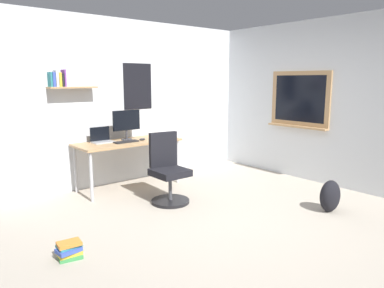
{
  "coord_description": "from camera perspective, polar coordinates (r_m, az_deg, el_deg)",
  "views": [
    {
      "loc": [
        -2.83,
        -2.76,
        1.66
      ],
      "look_at": [
        0.05,
        0.71,
        0.85
      ],
      "focal_mm": 33.64,
      "sensor_mm": 36.0,
      "label": 1
    }
  ],
  "objects": [
    {
      "name": "ground_plane",
      "position": [
        4.29,
        5.7,
        -12.66
      ],
      "size": [
        5.2,
        5.2,
        0.0
      ],
      "primitive_type": "plane",
      "color": "#ADA393",
      "rests_on": "ground"
    },
    {
      "name": "wall_back",
      "position": [
        5.94,
        -11.26,
        6.53
      ],
      "size": [
        5.0,
        0.3,
        2.6
      ],
      "color": "silver",
      "rests_on": "ground"
    },
    {
      "name": "wall_right",
      "position": [
        5.98,
        22.6,
        5.95
      ],
      "size": [
        0.22,
        5.0,
        2.6
      ],
      "color": "silver",
      "rests_on": "ground"
    },
    {
      "name": "desk",
      "position": [
        5.6,
        -10.06,
        -0.21
      ],
      "size": [
        1.6,
        0.66,
        0.73
      ],
      "color": "tan",
      "rests_on": "ground"
    },
    {
      "name": "office_chair",
      "position": [
        4.93,
        -3.83,
        -4.56
      ],
      "size": [
        0.52,
        0.52,
        0.95
      ],
      "color": "black",
      "rests_on": "ground"
    },
    {
      "name": "laptop",
      "position": [
        5.55,
        -14.12,
        0.81
      ],
      "size": [
        0.31,
        0.21,
        0.23
      ],
      "color": "#ADAFB5",
      "rests_on": "desk"
    },
    {
      "name": "monitor_primary",
      "position": [
        5.66,
        -10.35,
        3.34
      ],
      "size": [
        0.46,
        0.17,
        0.46
      ],
      "color": "#38383D",
      "rests_on": "desk"
    },
    {
      "name": "keyboard",
      "position": [
        5.48,
        -10.38,
        0.36
      ],
      "size": [
        0.37,
        0.13,
        0.02
      ],
      "primitive_type": "cube",
      "color": "black",
      "rests_on": "desk"
    },
    {
      "name": "computer_mouse",
      "position": [
        5.62,
        -7.89,
        0.74
      ],
      "size": [
        0.1,
        0.06,
        0.03
      ],
      "primitive_type": "ellipsoid",
      "color": "#262628",
      "rests_on": "desk"
    },
    {
      "name": "coffee_mug",
      "position": [
        5.93,
        -4.05,
        1.59
      ],
      "size": [
        0.08,
        0.08,
        0.09
      ],
      "primitive_type": "cylinder",
      "color": "silver",
      "rests_on": "desk"
    },
    {
      "name": "backpack",
      "position": [
        4.92,
        21.04,
        -7.71
      ],
      "size": [
        0.32,
        0.22,
        0.41
      ],
      "primitive_type": "ellipsoid",
      "color": "black",
      "rests_on": "ground"
    },
    {
      "name": "book_stack_on_floor",
      "position": [
        3.7,
        -18.86,
        -15.65
      ],
      "size": [
        0.25,
        0.19,
        0.16
      ],
      "color": "#3D934C",
      "rests_on": "ground"
    }
  ]
}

